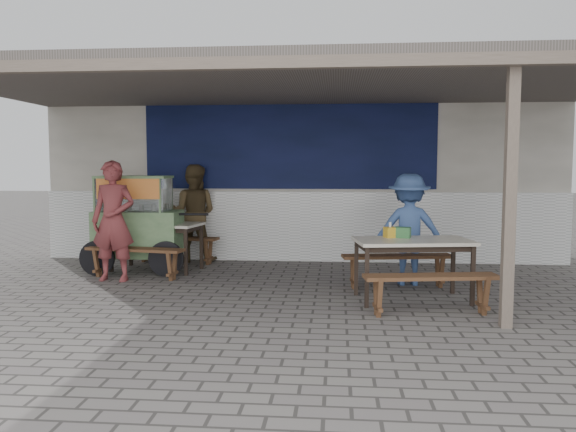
{
  "coord_description": "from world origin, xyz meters",
  "views": [
    {
      "loc": [
        0.64,
        -6.66,
        1.63
      ],
      "look_at": [
        -0.03,
        0.9,
        0.96
      ],
      "focal_mm": 35.0,
      "sensor_mm": 36.0,
      "label": 1
    }
  ],
  "objects_px": {
    "bench_left_street": "(135,256)",
    "bench_left_wall": "(176,243)",
    "patron_wall_side": "(194,213)",
    "donation_box": "(402,232)",
    "table_left": "(156,228)",
    "tissue_box": "(390,232)",
    "patron_right_table": "(409,229)",
    "vendor_cart": "(137,220)",
    "condiment_jar": "(178,220)",
    "bench_right_wall": "(397,263)",
    "table_right": "(413,246)",
    "patron_street_side": "(113,221)",
    "bench_right_street": "(431,285)",
    "condiment_bowl": "(154,221)"
  },
  "relations": [
    {
      "from": "bench_left_street",
      "to": "bench_left_wall",
      "type": "relative_size",
      "value": 1.0
    },
    {
      "from": "patron_wall_side",
      "to": "donation_box",
      "type": "xyz_separation_m",
      "value": [
        3.27,
        -2.4,
        -0.02
      ]
    },
    {
      "from": "table_left",
      "to": "tissue_box",
      "type": "distance_m",
      "value": 3.81
    },
    {
      "from": "patron_right_table",
      "to": "bench_left_street",
      "type": "bearing_deg",
      "value": -0.46
    },
    {
      "from": "vendor_cart",
      "to": "condiment_jar",
      "type": "bearing_deg",
      "value": 20.94
    },
    {
      "from": "bench_right_wall",
      "to": "patron_wall_side",
      "type": "xyz_separation_m",
      "value": [
        -3.26,
        1.85,
        0.5
      ]
    },
    {
      "from": "table_right",
      "to": "donation_box",
      "type": "height_order",
      "value": "donation_box"
    },
    {
      "from": "bench_left_wall",
      "to": "condiment_jar",
      "type": "distance_m",
      "value": 0.78
    },
    {
      "from": "patron_right_table",
      "to": "condiment_jar",
      "type": "distance_m",
      "value": 3.58
    },
    {
      "from": "table_left",
      "to": "patron_street_side",
      "type": "distance_m",
      "value": 0.93
    },
    {
      "from": "bench_right_street",
      "to": "patron_wall_side",
      "type": "xyz_separation_m",
      "value": [
        -3.49,
        3.25,
        0.5
      ]
    },
    {
      "from": "condiment_jar",
      "to": "condiment_bowl",
      "type": "distance_m",
      "value": 0.4
    },
    {
      "from": "bench_right_wall",
      "to": "patron_street_side",
      "type": "xyz_separation_m",
      "value": [
        -3.98,
        0.14,
        0.52
      ]
    },
    {
      "from": "tissue_box",
      "to": "condiment_jar",
      "type": "bearing_deg",
      "value": 153.15
    },
    {
      "from": "patron_right_table",
      "to": "condiment_bowl",
      "type": "relative_size",
      "value": 6.87
    },
    {
      "from": "patron_street_side",
      "to": "patron_right_table",
      "type": "distance_m",
      "value": 4.16
    },
    {
      "from": "bench_left_street",
      "to": "table_right",
      "type": "xyz_separation_m",
      "value": [
        3.85,
        -1.01,
        0.33
      ]
    },
    {
      "from": "table_right",
      "to": "patron_street_side",
      "type": "bearing_deg",
      "value": 159.4
    },
    {
      "from": "bench_right_street",
      "to": "condiment_bowl",
      "type": "distance_m",
      "value": 4.67
    },
    {
      "from": "tissue_box",
      "to": "vendor_cart",
      "type": "bearing_deg",
      "value": 160.02
    },
    {
      "from": "table_right",
      "to": "patron_wall_side",
      "type": "height_order",
      "value": "patron_wall_side"
    },
    {
      "from": "bench_left_street",
      "to": "bench_left_wall",
      "type": "xyz_separation_m",
      "value": [
        0.22,
        1.34,
        0.0
      ]
    },
    {
      "from": "patron_street_side",
      "to": "tissue_box",
      "type": "bearing_deg",
      "value": -7.72
    },
    {
      "from": "condiment_jar",
      "to": "condiment_bowl",
      "type": "relative_size",
      "value": 0.38
    },
    {
      "from": "bench_left_street",
      "to": "patron_wall_side",
      "type": "xyz_separation_m",
      "value": [
        0.48,
        1.54,
        0.5
      ]
    },
    {
      "from": "bench_left_wall",
      "to": "patron_right_table",
      "type": "distance_m",
      "value": 3.99
    },
    {
      "from": "patron_street_side",
      "to": "tissue_box",
      "type": "xyz_separation_m",
      "value": [
        3.83,
        -0.68,
        -0.05
      ]
    },
    {
      "from": "patron_street_side",
      "to": "donation_box",
      "type": "height_order",
      "value": "patron_street_side"
    },
    {
      "from": "patron_street_side",
      "to": "condiment_jar",
      "type": "height_order",
      "value": "patron_street_side"
    },
    {
      "from": "bench_left_wall",
      "to": "donation_box",
      "type": "relative_size",
      "value": 7.61
    },
    {
      "from": "patron_right_table",
      "to": "bench_right_wall",
      "type": "bearing_deg",
      "value": 54.3
    },
    {
      "from": "bench_left_wall",
      "to": "bench_right_wall",
      "type": "height_order",
      "value": "same"
    },
    {
      "from": "donation_box",
      "to": "table_right",
      "type": "bearing_deg",
      "value": -54.61
    },
    {
      "from": "bench_right_street",
      "to": "bench_right_wall",
      "type": "bearing_deg",
      "value": 90.0
    },
    {
      "from": "vendor_cart",
      "to": "donation_box",
      "type": "relative_size",
      "value": 9.46
    },
    {
      "from": "condiment_bowl",
      "to": "donation_box",
      "type": "bearing_deg",
      "value": -23.67
    },
    {
      "from": "bench_left_street",
      "to": "bench_left_wall",
      "type": "height_order",
      "value": "same"
    },
    {
      "from": "bench_right_street",
      "to": "vendor_cart",
      "type": "height_order",
      "value": "vendor_cart"
    },
    {
      "from": "bench_right_street",
      "to": "donation_box",
      "type": "xyz_separation_m",
      "value": [
        -0.22,
        0.85,
        0.48
      ]
    },
    {
      "from": "bench_right_street",
      "to": "bench_right_wall",
      "type": "distance_m",
      "value": 1.41
    },
    {
      "from": "bench_right_wall",
      "to": "condiment_bowl",
      "type": "distance_m",
      "value": 3.89
    },
    {
      "from": "bench_left_wall",
      "to": "vendor_cart",
      "type": "height_order",
      "value": "vendor_cart"
    },
    {
      "from": "bench_left_street",
      "to": "condiment_jar",
      "type": "xyz_separation_m",
      "value": [
        0.43,
        0.75,
        0.45
      ]
    },
    {
      "from": "bench_left_street",
      "to": "bench_left_wall",
      "type": "distance_m",
      "value": 1.36
    },
    {
      "from": "patron_street_side",
      "to": "patron_wall_side",
      "type": "height_order",
      "value": "patron_street_side"
    },
    {
      "from": "donation_box",
      "to": "table_left",
      "type": "bearing_deg",
      "value": 157.23
    },
    {
      "from": "table_left",
      "to": "condiment_jar",
      "type": "bearing_deg",
      "value": 22.74
    },
    {
      "from": "bench_right_wall",
      "to": "patron_wall_side",
      "type": "distance_m",
      "value": 3.79
    },
    {
      "from": "table_right",
      "to": "bench_right_wall",
      "type": "distance_m",
      "value": 0.78
    },
    {
      "from": "table_right",
      "to": "bench_left_street",
      "type": "bearing_deg",
      "value": 156.3
    }
  ]
}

